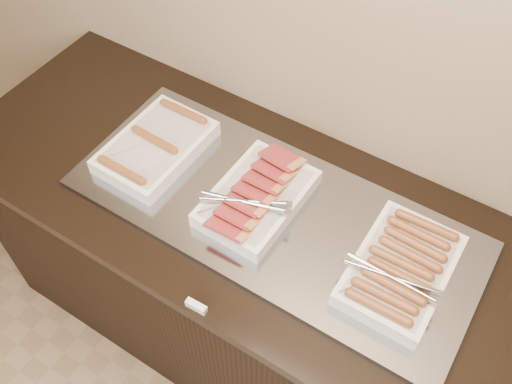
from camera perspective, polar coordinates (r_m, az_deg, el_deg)
counter at (r=2.05m, az=0.76°, el=-9.33°), size 2.06×0.76×0.90m
warming_tray at (r=1.65m, az=1.66°, el=-2.11°), size 1.20×0.50×0.02m
dish_left at (r=1.80m, az=-9.95°, el=4.49°), size 0.24×0.36×0.07m
dish_center at (r=1.63m, az=0.02°, el=-0.52°), size 0.27×0.37×0.09m
dish_right at (r=1.55m, az=14.23°, el=-7.51°), size 0.26×0.35×0.08m
label_holder at (r=1.50m, az=-5.99°, el=-11.30°), size 0.06×0.02×0.02m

